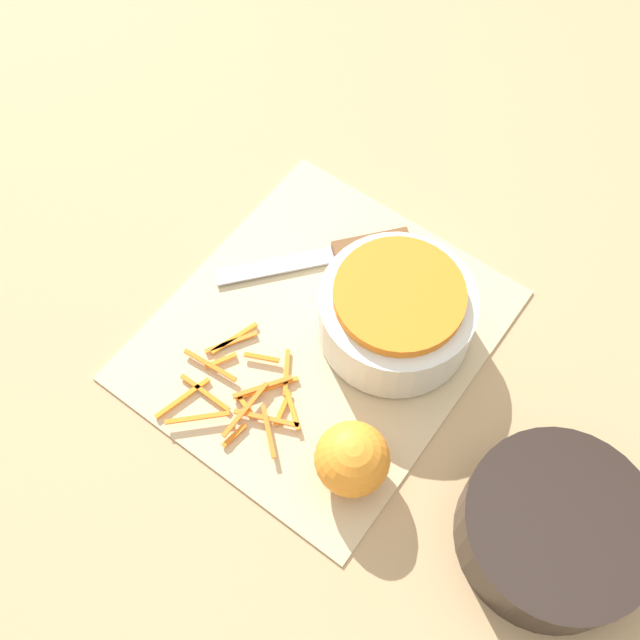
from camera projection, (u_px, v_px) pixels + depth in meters
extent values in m
plane|color=tan|center=(320.00, 335.00, 0.86)|extent=(4.00, 4.00, 0.00)
cube|color=#CCB284|center=(320.00, 334.00, 0.85)|extent=(0.39, 0.34, 0.01)
cylinder|color=silver|center=(396.00, 314.00, 0.82)|extent=(0.17, 0.17, 0.07)
cylinder|color=orange|center=(399.00, 296.00, 0.79)|extent=(0.14, 0.14, 0.02)
cylinder|color=black|center=(554.00, 529.00, 0.72)|extent=(0.18, 0.18, 0.07)
cube|color=brown|center=(371.00, 244.00, 0.90)|extent=(0.08, 0.08, 0.02)
cube|color=#B2B2B7|center=(275.00, 266.00, 0.89)|extent=(0.12, 0.11, 0.00)
sphere|color=orange|center=(352.00, 459.00, 0.74)|extent=(0.08, 0.08, 0.08)
cube|color=orange|center=(267.00, 388.00, 0.82)|extent=(0.06, 0.04, 0.00)
cube|color=orange|center=(292.00, 410.00, 0.80)|extent=(0.03, 0.04, 0.00)
cube|color=orange|center=(262.00, 357.00, 0.83)|extent=(0.02, 0.04, 0.00)
cube|color=orange|center=(183.00, 398.00, 0.81)|extent=(0.07, 0.02, 0.00)
cube|color=orange|center=(197.00, 418.00, 0.79)|extent=(0.05, 0.05, 0.00)
cube|color=orange|center=(210.00, 365.00, 0.83)|extent=(0.01, 0.07, 0.00)
cube|color=orange|center=(246.00, 406.00, 0.81)|extent=(0.01, 0.03, 0.00)
cube|color=orange|center=(221.00, 361.00, 0.83)|extent=(0.03, 0.02, 0.00)
cube|color=orange|center=(263.00, 387.00, 0.81)|extent=(0.06, 0.04, 0.00)
cube|color=orange|center=(234.00, 338.00, 0.84)|extent=(0.06, 0.02, 0.00)
cube|color=orange|center=(266.00, 418.00, 0.80)|extent=(0.03, 0.07, 0.00)
cube|color=orange|center=(283.00, 409.00, 0.80)|extent=(0.04, 0.02, 0.00)
cube|color=orange|center=(287.00, 372.00, 0.82)|extent=(0.05, 0.04, 0.00)
cube|color=orange|center=(205.00, 393.00, 0.81)|extent=(0.01, 0.07, 0.00)
cube|color=orange|center=(237.00, 438.00, 0.79)|extent=(0.03, 0.01, 0.00)
cube|color=orange|center=(268.00, 431.00, 0.79)|extent=(0.04, 0.05, 0.00)
cube|color=orange|center=(231.00, 342.00, 0.84)|extent=(0.06, 0.04, 0.00)
cube|color=orange|center=(245.00, 409.00, 0.80)|extent=(0.07, 0.01, 0.00)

